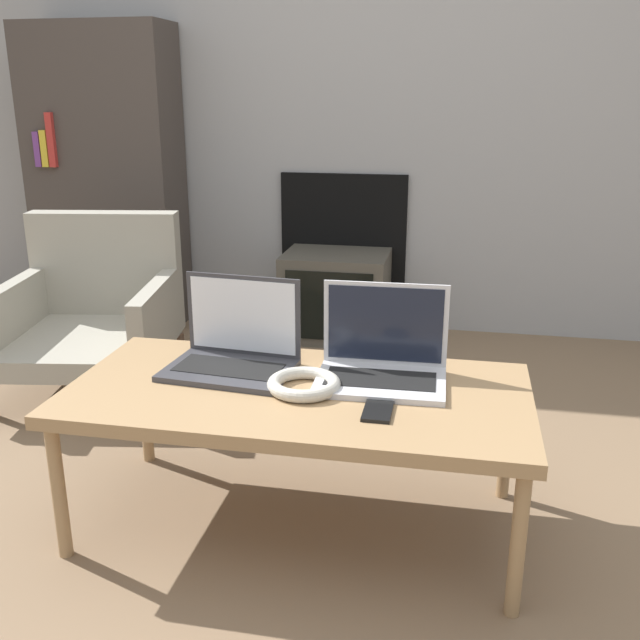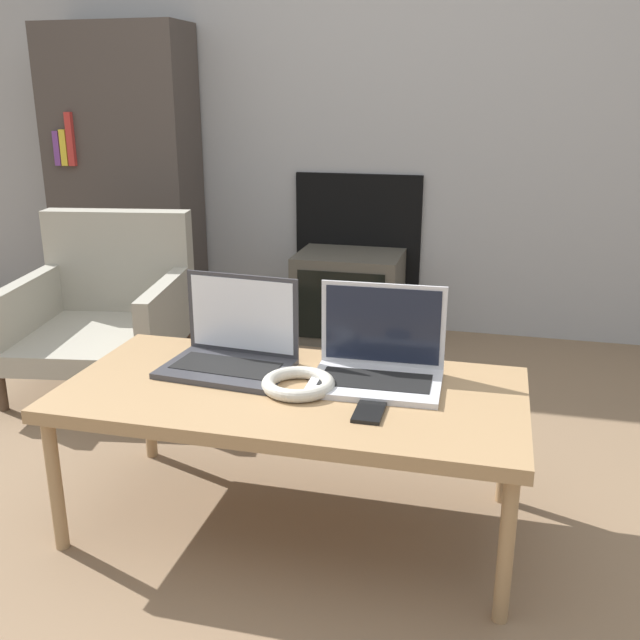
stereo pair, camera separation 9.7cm
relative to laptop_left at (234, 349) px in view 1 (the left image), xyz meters
The scene contains 10 objects.
ground_plane 0.61m from the laptop_left, 59.13° to the right, with size 14.00×14.00×0.00m, color #7A6047.
wall_back 1.93m from the laptop_left, 83.28° to the left, with size 7.00×0.08×2.60m.
table 0.25m from the laptop_left, 27.97° to the right, with size 1.20×0.59×0.41m.
laptop_left is the anchor object (origin of this frame).
laptop_right 0.41m from the laptop_left, ahead, with size 0.35×0.25×0.25m.
headphones 0.26m from the laptop_left, 27.93° to the right, with size 0.19×0.19×0.03m.
phone 0.48m from the laptop_left, 25.34° to the right, with size 0.07×0.15×0.01m.
tv 1.51m from the laptop_left, 89.03° to the left, with size 0.50×0.39×0.42m.
armchair 1.10m from the laptop_left, 138.74° to the left, with size 0.72×0.76×0.68m.
bookshelf 1.93m from the laptop_left, 126.87° to the left, with size 0.73×0.32×1.47m.
Camera 1 is at (0.40, -1.44, 1.15)m, focal length 40.00 mm.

